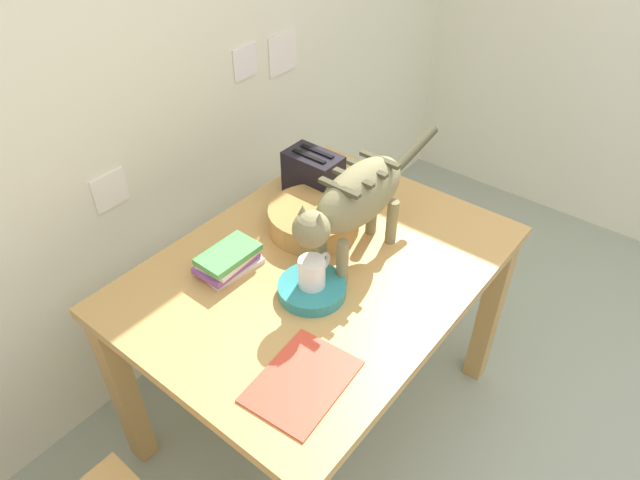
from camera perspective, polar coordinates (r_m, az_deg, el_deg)
wall_rear at (r=2.00m, az=-16.83°, el=17.69°), size 4.35×0.11×2.50m
dining_table at (r=1.82m, az=-0.00°, el=-4.74°), size 1.19×0.88×0.76m
cat at (r=1.65m, az=3.71°, el=4.16°), size 0.68×0.15×0.33m
saucer_bowl at (r=1.65m, az=-0.82°, el=-4.95°), size 0.20×0.20×0.04m
coffee_mug at (r=1.61m, az=-0.75°, el=-3.24°), size 0.12×0.08×0.09m
magazine at (r=1.46m, az=-1.82°, el=-14.05°), size 0.29×0.22×0.01m
book_stack at (r=1.74m, az=-9.23°, el=-2.01°), size 0.20×0.13×0.07m
wicker_basket at (r=1.88m, az=-0.63°, el=2.19°), size 0.30×0.30×0.08m
toaster at (r=2.02m, az=-0.69°, el=6.56°), size 0.12×0.20×0.18m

